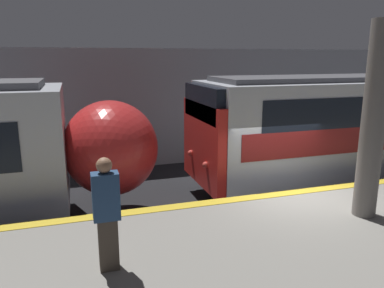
% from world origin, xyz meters
% --- Properties ---
extents(ground_plane, '(120.00, 120.00, 0.00)m').
position_xyz_m(ground_plane, '(0.00, 0.00, 0.00)').
color(ground_plane, black).
extents(platform, '(40.00, 4.76, 1.14)m').
position_xyz_m(platform, '(0.00, -2.38, 0.56)').
color(platform, gray).
rests_on(platform, ground).
extents(station_rear_barrier, '(50.00, 0.15, 4.50)m').
position_xyz_m(station_rear_barrier, '(0.00, 6.89, 2.25)').
color(station_rear_barrier, '#939399').
rests_on(station_rear_barrier, ground).
extents(support_pillar_near, '(0.44, 0.44, 3.73)m').
position_xyz_m(support_pillar_near, '(0.53, -1.64, 2.99)').
color(support_pillar_near, slate).
rests_on(support_pillar_near, platform).
extents(person_waiting, '(0.38, 0.24, 1.70)m').
position_xyz_m(person_waiting, '(-4.48, -2.10, 2.03)').
color(person_waiting, '#473D33').
rests_on(person_waiting, platform).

